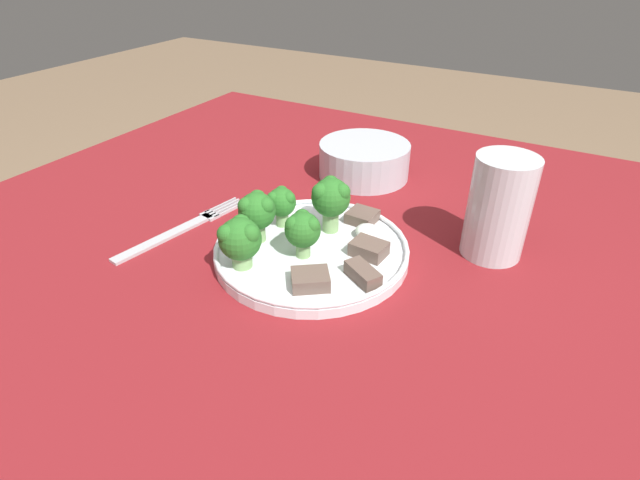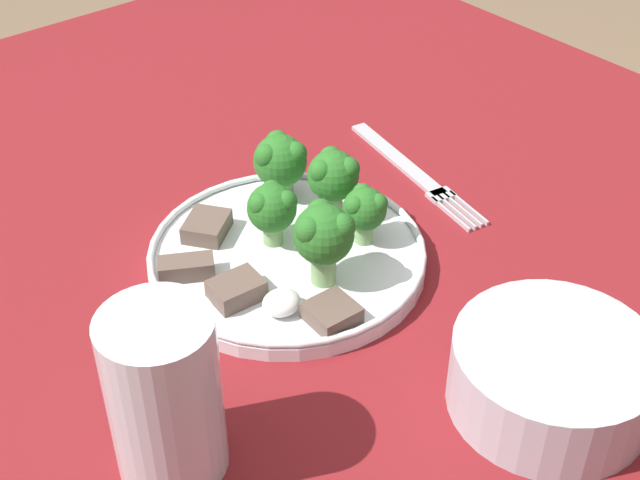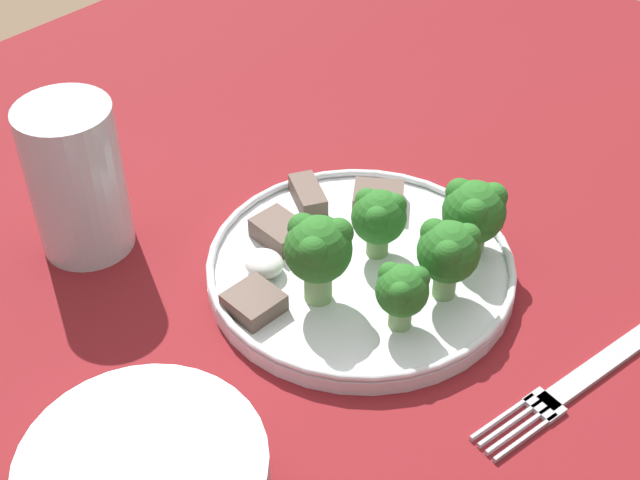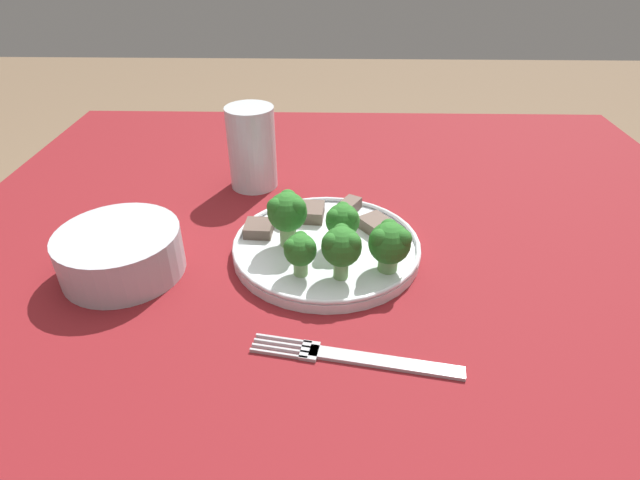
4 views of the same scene
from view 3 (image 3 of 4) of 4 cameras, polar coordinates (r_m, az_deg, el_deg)
table at (r=0.76m, az=3.76°, el=-6.42°), size 1.05×1.09×0.71m
dinner_plate at (r=0.67m, az=2.52°, el=-1.74°), size 0.23×0.23×0.02m
fork at (r=0.63m, az=16.92°, el=-8.14°), size 0.05×0.20×0.00m
drinking_glass at (r=0.70m, az=-15.23°, el=3.29°), size 0.07×0.07×0.12m
broccoli_floret_near_rim_left at (r=0.60m, az=5.28°, el=-3.24°), size 0.04×0.04×0.05m
broccoli_floret_center_left at (r=0.67m, az=9.83°, el=1.82°), size 0.05×0.05×0.06m
broccoli_floret_back_left at (r=0.61m, az=-0.12°, el=-0.62°), size 0.05×0.05×0.07m
broccoli_floret_front_left at (r=0.66m, az=3.83°, el=1.48°), size 0.04×0.04×0.06m
broccoli_floret_center_back at (r=0.62m, az=8.23°, el=-0.72°), size 0.05×0.04×0.06m
meat_slice_front_slice at (r=0.69m, az=-2.61°, el=0.57°), size 0.04×0.03×0.02m
meat_slice_middle_slice at (r=0.63m, az=-4.25°, el=-4.00°), size 0.04×0.04×0.01m
meat_slice_rear_slice at (r=0.72m, az=-0.72°, el=2.92°), size 0.05×0.04×0.02m
meat_slice_edge_slice at (r=0.72m, az=3.76°, el=2.71°), size 0.05×0.05×0.02m
sauce_dollop at (r=0.66m, az=-3.61°, el=-1.51°), size 0.03×0.03×0.02m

